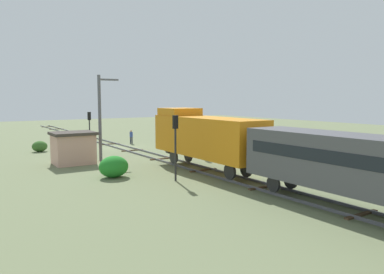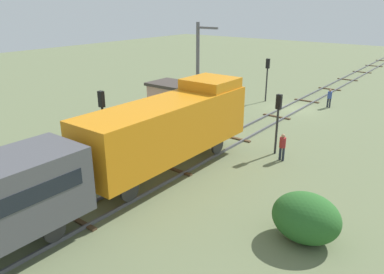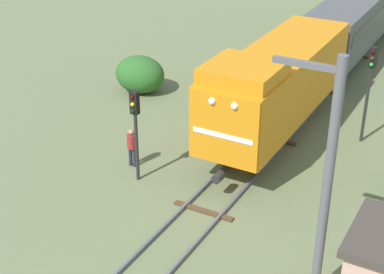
# 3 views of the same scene
# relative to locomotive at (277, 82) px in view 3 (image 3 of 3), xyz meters

# --- Properties ---
(locomotive) EXTENTS (2.90, 11.60, 4.60)m
(locomotive) POSITION_rel_locomotive_xyz_m (0.00, 0.00, 0.00)
(locomotive) COLOR orange
(locomotive) RESTS_ON railway_track
(passenger_car_leading) EXTENTS (2.84, 14.00, 3.66)m
(passenger_car_leading) POSITION_rel_locomotive_xyz_m (0.00, 13.34, -0.25)
(passenger_car_leading) COLOR #4C4C51
(passenger_car_leading) RESTS_ON railway_track
(traffic_signal_mid) EXTENTS (0.32, 0.34, 3.82)m
(traffic_signal_mid) POSITION_rel_locomotive_xyz_m (-3.40, -6.05, -0.10)
(traffic_signal_mid) COLOR #262628
(traffic_signal_mid) RESTS_ON ground
(traffic_signal_far) EXTENTS (0.32, 0.34, 4.45)m
(traffic_signal_far) POSITION_rel_locomotive_xyz_m (3.60, 1.67, 0.31)
(traffic_signal_far) COLOR #262628
(traffic_signal_far) RESTS_ON ground
(worker_by_signal) EXTENTS (0.38, 0.38, 1.70)m
(worker_by_signal) POSITION_rel_locomotive_xyz_m (-4.20, -5.25, -1.78)
(worker_by_signal) COLOR #262B38
(worker_by_signal) RESTS_ON ground
(catenary_mast) EXTENTS (1.94, 0.28, 7.62)m
(catenary_mast) POSITION_rel_locomotive_xyz_m (4.94, -9.10, 1.28)
(catenary_mast) COLOR #595960
(catenary_mast) RESTS_ON ground
(bush_mid) EXTENTS (2.75, 2.25, 2.00)m
(bush_mid) POSITION_rel_locomotive_xyz_m (-8.36, 1.63, -1.77)
(bush_mid) COLOR #295F26
(bush_mid) RESTS_ON ground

